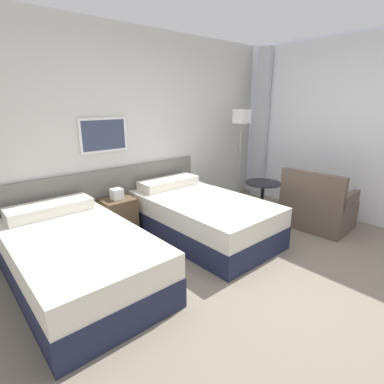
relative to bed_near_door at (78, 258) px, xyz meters
name	(u,v)px	position (x,y,z in m)	size (l,w,h in m)	color
ground_plane	(274,283)	(1.46, -1.30, -0.27)	(16.00, 16.00, 0.00)	slate
wall_headboard	(141,134)	(1.42, 1.02, 1.02)	(10.00, 0.10, 2.70)	silver
wall_window	(382,132)	(3.85, -1.29, 1.07)	(0.21, 4.79, 2.70)	white
bed_near_door	(78,258)	(0.00, 0.00, 0.00)	(1.12, 1.94, 0.66)	#1E233D
bed_near_window	(202,216)	(1.67, 0.00, 0.00)	(1.12, 1.94, 0.66)	#1E233D
nightstand	(119,217)	(0.83, 0.73, 0.00)	(0.41, 0.36, 0.66)	brown
floor_lamp	(241,127)	(3.08, 0.56, 1.06)	(0.24, 0.24, 1.62)	#9E9993
side_table	(262,193)	(2.74, -0.19, 0.15)	(0.52, 0.52, 0.59)	black
armchair	(317,209)	(3.12, -0.87, 0.00)	(0.75, 0.91, 0.85)	brown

